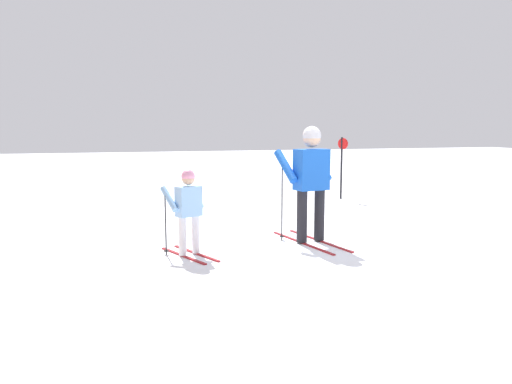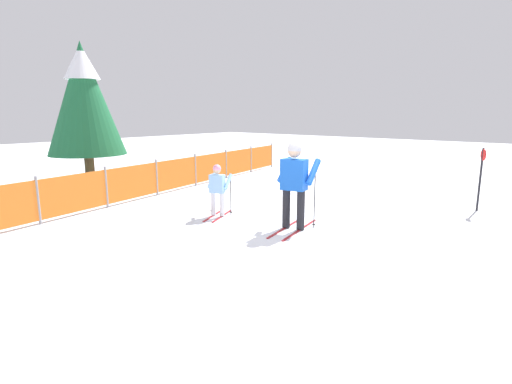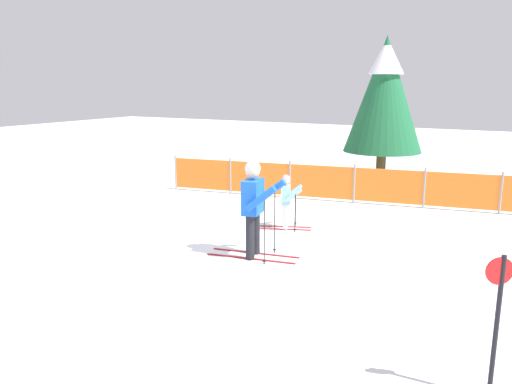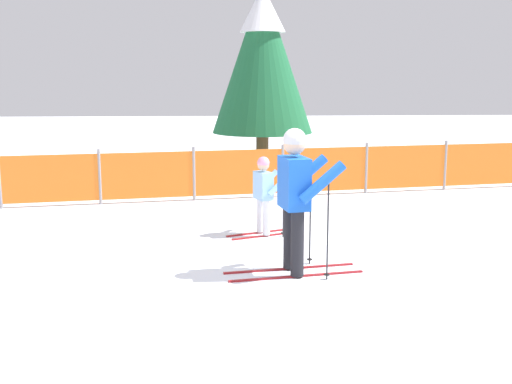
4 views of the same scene
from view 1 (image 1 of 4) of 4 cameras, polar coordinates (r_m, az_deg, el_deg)
The scene contains 4 objects.
ground_plane at distance 7.92m, azimuth 8.42°, elevation -5.78°, with size 60.00×60.00×0.00m, color white.
skier_adult at distance 7.79m, azimuth 6.23°, elevation 2.12°, with size 1.75×0.85×1.82m.
skier_child at distance 7.05m, azimuth -7.79°, elevation -1.49°, with size 1.16×0.72×1.22m.
trail_marker at distance 12.68m, azimuth 9.78°, elevation 3.49°, with size 0.25×0.17×1.55m.
Camera 1 is at (-6.98, 3.30, 1.80)m, focal length 35.00 mm.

